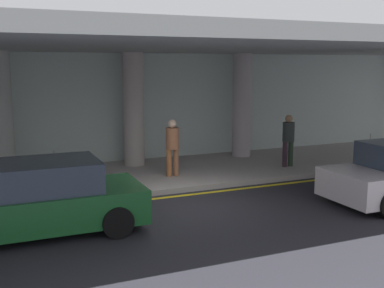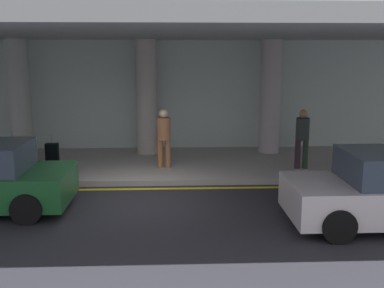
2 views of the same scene
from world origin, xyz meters
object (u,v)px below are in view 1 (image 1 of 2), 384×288
Objects in this scene: support_column_left_mid at (134,110)px; trash_bin_steel at (18,177)px; traveler_with_luggage at (172,144)px; person_waiting_for_ride at (288,137)px; support_column_far_left at (1,115)px; car_dark_green at (43,199)px; suitcase_upright_primary at (55,172)px; support_column_center at (242,105)px; suitcase_upright_secondary at (370,150)px.

support_column_left_mid is 4.29× the size of trash_bin_steel.
person_waiting_for_ride is (3.90, -0.23, 0.00)m from traveler_with_luggage.
support_column_far_left is 0.89× the size of car_dark_green.
support_column_left_mid is at bearing -30.92° from traveler_with_luggage.
car_dark_green is 3.75m from suitcase_upright_primary.
support_column_far_left is 5.06m from traveler_with_luggage.
support_column_center is 4.05m from traveler_with_luggage.
car_dark_green is 2.44× the size of traveler_with_luggage.
traveler_with_luggage is at bearing -172.81° from suitcase_upright_secondary.
car_dark_green is at bearing -156.39° from suitcase_upright_secondary.
support_column_left_mid reaches higher than car_dark_green.
support_column_left_mid reaches higher than suitcase_upright_secondary.
suitcase_upright_secondary is (7.83, -2.30, -1.51)m from support_column_left_mid.
person_waiting_for_ride is at bearing -140.50° from traveler_with_luggage.
suitcase_upright_secondary is at bearing 12.84° from suitcase_upright_primary.
trash_bin_steel is at bearing -150.02° from support_column_left_mid.
trash_bin_steel is at bearing -83.02° from support_column_far_left.
support_column_center reaches higher than traveler_with_luggage.
support_column_left_mid is 1.00× the size of support_column_center.
support_column_center is 7.04m from suitcase_upright_primary.
traveler_with_luggage is at bearing 7.92° from suitcase_upright_primary.
traveler_with_luggage is 1.00× the size of person_waiting_for_ride.
suitcase_upright_primary is at bearing 33.16° from traveler_with_luggage.
support_column_left_mid reaches higher than trash_bin_steel.
trash_bin_steel is (-0.31, 2.94, -0.14)m from car_dark_green.
person_waiting_for_ride reaches higher than trash_bin_steel.
person_waiting_for_ride reaches higher than suitcase_upright_primary.
support_column_center reaches higher than car_dark_green.
person_waiting_for_ride is 3.41m from suitcase_upright_secondary.
suitcase_upright_secondary is (11.26, 2.79, -0.25)m from car_dark_green.
person_waiting_for_ride reaches higher than suitcase_upright_secondary.
suitcase_upright_primary is (-2.72, -1.42, -1.51)m from support_column_left_mid.
traveler_with_luggage is at bearing -73.75° from support_column_left_mid.
suitcase_upright_primary is 1.00× the size of suitcase_upright_secondary.
support_column_left_mid is 2.17× the size of person_waiting_for_ride.
support_column_far_left is at bearing 178.67° from suitcase_upright_secondary.
car_dark_green is 4.56× the size of suitcase_upright_primary.
person_waiting_for_ride is 1.87× the size of suitcase_upright_primary.
support_column_far_left reaches higher than suitcase_upright_secondary.
support_column_far_left is 8.81m from person_waiting_for_ride.
support_column_left_mid is 3.43m from suitcase_upright_primary.
car_dark_green reaches higher than suitcase_upright_primary.
suitcase_upright_primary and suitcase_upright_secondary have the same top height.
support_column_left_mid is 5.07m from person_waiting_for_ride.
car_dark_green is at bearing -83.26° from suitcase_upright_primary.
support_column_far_left is 4.29× the size of trash_bin_steel.
suitcase_upright_primary is at bearing -175.08° from suitcase_upright_secondary.
person_waiting_for_ride is 8.23m from trash_bin_steel.
support_column_far_left is 8.00m from support_column_center.
traveler_with_luggage reaches higher than suitcase_upright_primary.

